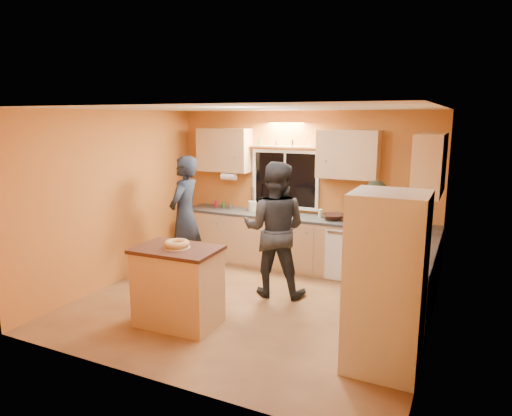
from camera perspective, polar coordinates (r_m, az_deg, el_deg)
The scene contains 14 objects.
ground at distance 6.29m, azimuth -0.80°, elevation -12.05°, with size 4.50×4.50×0.00m, color brown.
room_shell at distance 6.16m, azimuth 1.86°, elevation 3.12°, with size 4.54×4.04×2.61m.
back_counter at distance 7.61m, azimuth 4.97°, elevation -4.30°, with size 4.23×0.62×0.90m.
right_counter at distance 6.06m, azimuth 18.39°, elevation -8.99°, with size 0.62×1.84×0.90m.
refrigerator at distance 4.71m, azimuth 15.94°, elevation -8.95°, with size 0.72×0.70×1.80m, color silver.
island at distance 5.68m, azimuth -9.71°, elevation -9.52°, with size 1.02×0.72×0.97m.
bundt_pastry at distance 5.52m, azimuth -9.89°, elevation -4.46°, with size 0.31×0.31×0.09m, color #B37A49.
person_left at distance 7.40m, azimuth -8.88°, elevation -0.88°, with size 0.69×0.45×1.90m, color black.
person_center at distance 6.39m, azimuth 2.34°, elevation -2.69°, with size 0.92×0.72×1.90m, color black.
person_right at distance 6.00m, azimuth 14.37°, elevation -4.82°, with size 1.01×0.42×1.73m, color #303823.
mixing_bowl at distance 7.33m, azimuth 9.65°, elevation -1.08°, with size 0.34×0.34×0.08m, color black.
utensil_crock at distance 7.87m, azimuth -0.47°, elevation 0.25°, with size 0.14×0.14×0.17m, color beige.
potted_plant at distance 5.63m, azimuth 17.75°, elevation -4.12°, with size 0.27×0.23×0.30m, color gray.
red_box at distance 6.00m, azimuth 18.74°, elevation -4.38°, with size 0.16×0.12×0.07m, color #A31930.
Camera 1 is at (2.56, -5.18, 2.50)m, focal length 32.00 mm.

